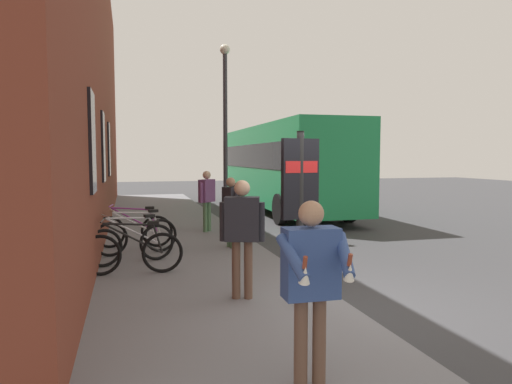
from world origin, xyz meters
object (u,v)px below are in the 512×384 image
object	(u,v)px
bicycle_leaning_wall	(132,252)
transit_info_sign	(300,190)
bicycle_far_end	(136,236)
bicycle_beside_lamp	(134,230)
street_lamp	(225,121)
pedestrian_near_bus	(207,195)
pedestrian_crossing_street	(231,205)
city_bus	(284,163)
tourist_with_hotdogs	(312,275)
pedestrian_by_facade	(242,227)
bicycle_nearest_sign	(132,243)

from	to	relation	value
bicycle_leaning_wall	transit_info_sign	xyz separation A→B (m)	(-2.35, -2.21, 1.21)
bicycle_far_end	bicycle_beside_lamp	bearing A→B (deg)	3.58
street_lamp	transit_info_sign	bearing A→B (deg)	176.76
bicycle_beside_lamp	pedestrian_near_bus	size ratio (longest dim) A/B	1.05
pedestrian_crossing_street	bicycle_beside_lamp	bearing A→B (deg)	74.26
pedestrian_crossing_street	transit_info_sign	bearing A→B (deg)	-179.54
city_bus	tourist_with_hotdogs	size ratio (longest dim) A/B	6.30
city_bus	pedestrian_by_facade	xyz separation A→B (m)	(-10.89, 4.38, -0.75)
bicycle_far_end	transit_info_sign	distance (m)	4.73
city_bus	bicycle_beside_lamp	bearing A→B (deg)	138.28
pedestrian_crossing_street	street_lamp	size ratio (longest dim) A/B	0.31
bicycle_nearest_sign	pedestrian_near_bus	world-z (taller)	pedestrian_near_bus
bicycle_nearest_sign	street_lamp	xyz separation A→B (m)	(3.59, -2.60, 2.66)
bicycle_leaning_wall	bicycle_far_end	xyz separation A→B (m)	(1.71, -0.10, 0.00)
bicycle_nearest_sign	bicycle_far_end	xyz separation A→B (m)	(0.86, -0.11, 0.00)
city_bus	street_lamp	bearing A→B (deg)	144.28
bicycle_leaning_wall	transit_info_sign	size ratio (longest dim) A/B	0.74
pedestrian_crossing_street	street_lamp	bearing A→B (deg)	-9.28
pedestrian_near_bus	city_bus	bearing A→B (deg)	-39.02
bicycle_nearest_sign	pedestrian_by_facade	world-z (taller)	pedestrian_by_facade
pedestrian_by_facade	bicycle_far_end	bearing A→B (deg)	21.64
city_bus	pedestrian_near_bus	size ratio (longest dim) A/B	6.32
bicycle_leaning_wall	pedestrian_by_facade	xyz separation A→B (m)	(-1.86, -1.52, 0.66)
transit_info_sign	pedestrian_by_facade	xyz separation A→B (m)	(0.49, 0.69, -0.55)
pedestrian_near_bus	pedestrian_crossing_street	distance (m)	2.39
bicycle_far_end	tourist_with_hotdogs	distance (m)	6.47
city_bus	street_lamp	world-z (taller)	street_lamp
tourist_with_hotdogs	street_lamp	world-z (taller)	street_lamp
pedestrian_near_bus	street_lamp	distance (m)	2.12
bicycle_nearest_sign	pedestrian_near_bus	bearing A→B (deg)	-30.85
pedestrian_crossing_street	city_bus	bearing A→B (deg)	-27.47
bicycle_nearest_sign	city_bus	size ratio (longest dim) A/B	0.16
bicycle_nearest_sign	bicycle_beside_lamp	bearing A→B (deg)	-2.15
bicycle_nearest_sign	bicycle_beside_lamp	xyz separation A→B (m)	(1.63, -0.06, 0.00)
transit_info_sign	bicycle_far_end	bearing A→B (deg)	27.45
transit_info_sign	city_bus	distance (m)	11.96
pedestrian_by_facade	street_lamp	size ratio (longest dim) A/B	0.33
city_bus	bicycle_nearest_sign	bearing A→B (deg)	144.19
transit_info_sign	pedestrian_crossing_street	world-z (taller)	transit_info_sign
transit_info_sign	pedestrian_by_facade	distance (m)	1.01
bicycle_nearest_sign	city_bus	xyz separation A→B (m)	(8.18, -5.90, 1.41)
pedestrian_near_bus	bicycle_far_end	bearing A→B (deg)	142.89
bicycle_far_end	pedestrian_by_facade	size ratio (longest dim) A/B	1.01
bicycle_far_end	transit_info_sign	world-z (taller)	transit_info_sign
bicycle_nearest_sign	bicycle_beside_lamp	size ratio (longest dim) A/B	0.96
pedestrian_by_facade	pedestrian_crossing_street	bearing A→B (deg)	-10.02
pedestrian_near_bus	tourist_with_hotdogs	world-z (taller)	tourist_with_hotdogs
pedestrian_near_bus	street_lamp	world-z (taller)	street_lamp
bicycle_beside_lamp	pedestrian_near_bus	xyz separation A→B (m)	(1.79, -1.98, 0.63)
pedestrian_by_facade	tourist_with_hotdogs	distance (m)	2.73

